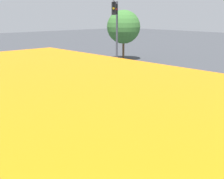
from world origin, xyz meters
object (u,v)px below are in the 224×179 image
object	(u,v)px
car_2	(90,80)
car_4	(44,60)
pedestrian	(88,177)
tree_corner_a	(124,27)
traffic_signal_mast	(116,22)
car_3	(165,105)

from	to	relation	value
car_2	car_4	size ratio (longest dim) A/B	0.99
pedestrian	tree_corner_a	bearing A→B (deg)	-0.27
pedestrian	tree_corner_a	distance (m)	29.59
tree_corner_a	pedestrian	bearing A→B (deg)	-136.51
traffic_signal_mast	car_3	distance (m)	11.64
car_3	car_4	world-z (taller)	car_4
car_3	tree_corner_a	distance (m)	21.90
car_3	car_4	distance (m)	19.19
car_2	pedestrian	size ratio (longest dim) A/B	2.79
tree_corner_a	car_4	bearing A→B (deg)	169.05
pedestrian	car_2	bearing A→B (deg)	7.31
traffic_signal_mast	car_2	world-z (taller)	traffic_signal_mast
pedestrian	tree_corner_a	world-z (taller)	tree_corner_a
car_2	car_3	bearing A→B (deg)	81.49
car_4	pedestrian	bearing A→B (deg)	148.34
car_2	tree_corner_a	size ratio (longest dim) A/B	0.78
traffic_signal_mast	pedestrian	distance (m)	18.80
car_2	tree_corner_a	xyz separation A→B (m)	(12.40, 9.17, 3.19)
car_3	car_2	bearing A→B (deg)	84.62
pedestrian	tree_corner_a	xyz separation A→B (m)	(21.36, 20.26, 3.01)
car_3	tree_corner_a	world-z (taller)	tree_corner_a
car_2	car_4	xyz separation A→B (m)	(2.66, 11.06, -0.00)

